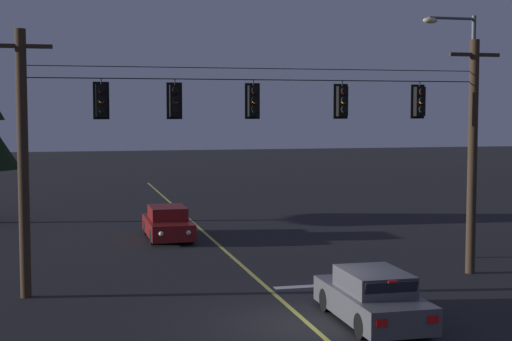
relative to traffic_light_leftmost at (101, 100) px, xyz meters
The scene contains 12 objects.
ground_plane 9.01m from the traffic_light_leftmost, 43.69° to the right, with size 180.00×180.00×0.00m, color black.
lane_centre_stripe 9.73m from the traffic_light_leftmost, 50.42° to the left, with size 0.14×60.00×0.01m, color #D1C64C.
stop_bar_paint 9.02m from the traffic_light_leftmost, ahead, with size 3.40×0.36×0.01m, color silver.
signal_span_assembly 5.27m from the traffic_light_leftmost, ahead, with size 16.29×0.32×7.87m.
traffic_light_leftmost is the anchor object (origin of this frame).
traffic_light_left_inner 2.20m from the traffic_light_leftmost, ahead, with size 0.48×0.41×1.22m.
traffic_light_centre 4.65m from the traffic_light_leftmost, ahead, with size 0.48×0.41×1.22m.
traffic_light_right_inner 7.57m from the traffic_light_leftmost, ahead, with size 0.48×0.41×1.22m.
traffic_light_rightmost 10.26m from the traffic_light_leftmost, ahead, with size 0.48×0.41×1.22m.
car_waiting_near_lane 9.78m from the traffic_light_leftmost, 37.02° to the right, with size 1.80×4.33×1.39m.
car_oncoming_lead 11.39m from the traffic_light_leftmost, 71.85° to the left, with size 1.80×4.42×1.39m.
street_lamp_corner 13.57m from the traffic_light_leftmost, 10.88° to the left, with size 2.11×0.30×8.99m.
Camera 1 is at (-6.00, -18.81, 5.49)m, focal length 54.54 mm.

